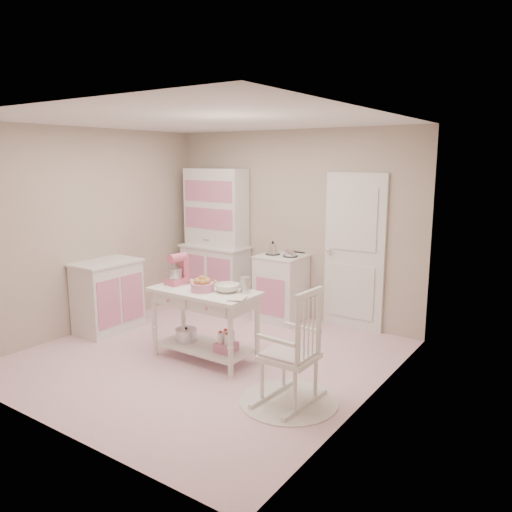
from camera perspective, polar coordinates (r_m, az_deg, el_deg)
The scene contains 14 objects.
room_shell at distance 5.39m, azimuth -6.06°, elevation 5.04°, with size 3.84×3.84×2.62m.
door at distance 6.57m, azimuth 11.18°, elevation 0.42°, with size 0.82×0.05×2.04m, color silver.
hutch at distance 7.49m, azimuth -4.72°, elevation 2.03°, with size 1.06×0.50×2.08m, color silver.
stove at distance 6.89m, azimuth 2.88°, elevation -3.67°, with size 0.62×0.57×0.92m, color silver.
base_cabinet at distance 6.75m, azimuth -16.59°, elevation -4.42°, with size 0.54×0.84×0.92m, color silver.
lace_rug at distance 4.80m, azimuth 3.75°, elevation -16.21°, with size 0.92×0.92×0.01m, color white.
rocking_chair at distance 4.58m, azimuth 3.84°, elevation -10.15°, with size 0.48×0.72×1.10m, color silver.
work_table at distance 5.60m, azimuth -5.88°, elevation -7.82°, with size 1.20×0.60×0.80m, color silver.
stand_mixer at distance 5.73m, azimuth -9.07°, elevation -1.54°, with size 0.20×0.28×0.34m, color #CE5676.
cookie_tray at distance 5.71m, azimuth -5.94°, elevation -3.19°, with size 0.34×0.24×0.02m, color silver.
bread_basket at distance 5.43m, azimuth -6.15°, elevation -3.55°, with size 0.25×0.25×0.09m, color pink.
mixing_bowl at distance 5.38m, azimuth -3.30°, elevation -3.66°, with size 0.27×0.27×0.08m, color white.
metal_pitcher at distance 5.32m, azimuth -1.24°, elevation -3.32°, with size 0.10×0.10×0.17m, color silver.
recipe_book at distance 5.12m, azimuth -2.97°, elevation -4.79°, with size 0.16×0.21×0.02m, color white.
Camera 1 is at (3.48, -4.08, 2.20)m, focal length 35.00 mm.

